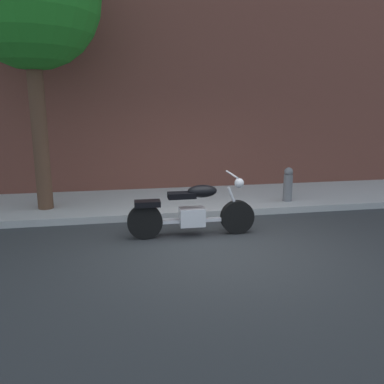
{
  "coord_description": "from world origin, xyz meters",
  "views": [
    {
      "loc": [
        -1.48,
        -5.91,
        2.3
      ],
      "look_at": [
        -0.26,
        0.64,
        0.8
      ],
      "focal_mm": 37.02,
      "sensor_mm": 36.0,
      "label": 1
    }
  ],
  "objects": [
    {
      "name": "fire_hydrant",
      "position": [
        2.21,
        2.21,
        0.46
      ],
      "size": [
        0.2,
        0.2,
        0.91
      ],
      "color": "slate",
      "rests_on": "ground"
    },
    {
      "name": "motorcycle",
      "position": [
        -0.27,
        0.64,
        0.44
      ],
      "size": [
        2.25,
        0.7,
        1.1
      ],
      "color": "black",
      "rests_on": "ground"
    },
    {
      "name": "ground_plane",
      "position": [
        0.0,
        0.0,
        0.0
      ],
      "size": [
        60.0,
        60.0,
        0.0
      ],
      "primitive_type": "plane",
      "color": "#303335"
    },
    {
      "name": "sidewalk",
      "position": [
        0.0,
        2.89,
        0.07
      ],
      "size": [
        19.59,
        2.42,
        0.14
      ],
      "primitive_type": "cube",
      "color": "#AFAFAF",
      "rests_on": "ground"
    }
  ]
}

